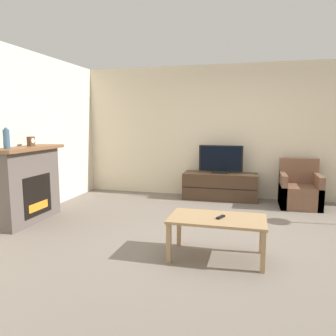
{
  "coord_description": "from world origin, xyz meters",
  "views": [
    {
      "loc": [
        0.17,
        -4.37,
        1.55
      ],
      "look_at": [
        -1.07,
        0.43,
        0.85
      ],
      "focal_mm": 35.0,
      "sensor_mm": 36.0,
      "label": 1
    }
  ],
  "objects": [
    {
      "name": "ground_plane",
      "position": [
        0.0,
        0.0,
        0.0
      ],
      "size": [
        24.0,
        24.0,
        0.0
      ],
      "primitive_type": "plane",
      "color": "slate"
    },
    {
      "name": "fireplace",
      "position": [
        -3.19,
        -0.1,
        0.6
      ],
      "size": [
        0.49,
        1.3,
        1.17
      ],
      "color": "#564C47",
      "rests_on": "ground"
    },
    {
      "name": "mantel_clock",
      "position": [
        -3.18,
        0.03,
        1.25
      ],
      "size": [
        0.08,
        0.11,
        0.15
      ],
      "color": "brown",
      "rests_on": "fireplace"
    },
    {
      "name": "mantel_vase_left",
      "position": [
        -3.18,
        -0.49,
        1.32
      ],
      "size": [
        0.09,
        0.09,
        0.3
      ],
      "color": "#385670",
      "rests_on": "fireplace"
    },
    {
      "name": "tv_stand",
      "position": [
        -0.43,
        2.14,
        0.27
      ],
      "size": [
        1.46,
        0.5,
        0.53
      ],
      "color": "#422D1E",
      "rests_on": "ground"
    },
    {
      "name": "wall_left",
      "position": [
        -3.41,
        0.0,
        1.35
      ],
      "size": [
        0.06,
        12.0,
        2.7
      ],
      "color": "beige",
      "rests_on": "ground"
    },
    {
      "name": "coffee_table",
      "position": [
        -0.19,
        -0.75,
        0.42
      ],
      "size": [
        1.08,
        0.61,
        0.47
      ],
      "color": "#A37F56",
      "rests_on": "ground"
    },
    {
      "name": "remote",
      "position": [
        -0.15,
        -0.76,
        0.48
      ],
      "size": [
        0.09,
        0.15,
        0.02
      ],
      "rotation": [
        0.0,
        0.0,
        -0.39
      ],
      "color": "black",
      "rests_on": "coffee_table"
    },
    {
      "name": "tv",
      "position": [
        -0.43,
        2.14,
        0.79
      ],
      "size": [
        0.86,
        0.18,
        0.56
      ],
      "color": "black",
      "rests_on": "tv_stand"
    },
    {
      "name": "armchair",
      "position": [
        1.04,
        1.97,
        0.28
      ],
      "size": [
        0.7,
        0.76,
        0.87
      ],
      "color": "brown",
      "rests_on": "ground"
    },
    {
      "name": "wall_back",
      "position": [
        0.0,
        2.46,
        1.35
      ],
      "size": [
        12.0,
        0.06,
        2.7
      ],
      "color": "beige",
      "rests_on": "ground"
    }
  ]
}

